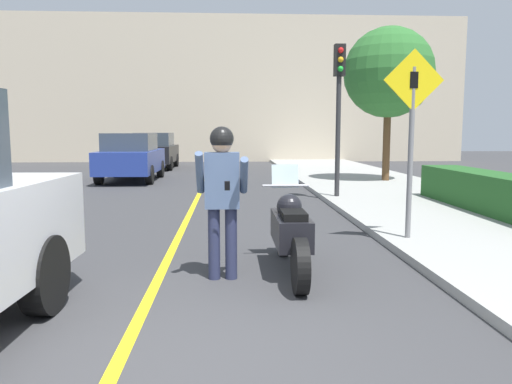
{
  "coord_description": "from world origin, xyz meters",
  "views": [
    {
      "loc": [
        0.25,
        -3.56,
        1.73
      ],
      "look_at": [
        0.58,
        2.65,
        0.98
      ],
      "focal_mm": 35.0,
      "sensor_mm": 36.0,
      "label": 1
    }
  ],
  "objects_px": {
    "person_biker": "(222,186)",
    "parked_car_black": "(155,150)",
    "traffic_light": "(339,92)",
    "street_tree": "(389,73)",
    "crossing_sign": "(412,126)",
    "parked_car_blue": "(131,157)",
    "motorcycle": "(291,232)"
  },
  "relations": [
    {
      "from": "person_biker",
      "to": "street_tree",
      "type": "bearing_deg",
      "value": 63.42
    },
    {
      "from": "person_biker",
      "to": "street_tree",
      "type": "xyz_separation_m",
      "value": [
        5.29,
        10.56,
        2.52
      ]
    },
    {
      "from": "person_biker",
      "to": "parked_car_black",
      "type": "xyz_separation_m",
      "value": [
        -3.42,
        17.99,
        -0.25
      ]
    },
    {
      "from": "person_biker",
      "to": "street_tree",
      "type": "distance_m",
      "value": 12.08
    },
    {
      "from": "motorcycle",
      "to": "traffic_light",
      "type": "height_order",
      "value": "traffic_light"
    },
    {
      "from": "parked_car_blue",
      "to": "parked_car_black",
      "type": "xyz_separation_m",
      "value": [
        -0.04,
        5.93,
        0.0
      ]
    },
    {
      "from": "traffic_light",
      "to": "parked_car_blue",
      "type": "distance_m",
      "value": 8.46
    },
    {
      "from": "crossing_sign",
      "to": "parked_car_black",
      "type": "bearing_deg",
      "value": 110.81
    },
    {
      "from": "person_biker",
      "to": "traffic_light",
      "type": "height_order",
      "value": "traffic_light"
    },
    {
      "from": "motorcycle",
      "to": "parked_car_blue",
      "type": "xyz_separation_m",
      "value": [
        -4.21,
        11.79,
        0.35
      ]
    },
    {
      "from": "person_biker",
      "to": "parked_car_blue",
      "type": "xyz_separation_m",
      "value": [
        -3.38,
        12.06,
        -0.25
      ]
    },
    {
      "from": "traffic_light",
      "to": "parked_car_black",
      "type": "distance_m",
      "value": 13.13
    },
    {
      "from": "parked_car_blue",
      "to": "motorcycle",
      "type": "bearing_deg",
      "value": -70.34
    },
    {
      "from": "person_biker",
      "to": "motorcycle",
      "type": "bearing_deg",
      "value": 17.71
    },
    {
      "from": "street_tree",
      "to": "parked_car_black",
      "type": "relative_size",
      "value": 1.19
    },
    {
      "from": "parked_car_black",
      "to": "street_tree",
      "type": "bearing_deg",
      "value": -40.47
    },
    {
      "from": "traffic_light",
      "to": "parked_car_blue",
      "type": "xyz_separation_m",
      "value": [
        -6.16,
        5.5,
        -1.85
      ]
    },
    {
      "from": "street_tree",
      "to": "crossing_sign",
      "type": "bearing_deg",
      "value": -105.46
    },
    {
      "from": "motorcycle",
      "to": "person_biker",
      "type": "height_order",
      "value": "person_biker"
    },
    {
      "from": "traffic_light",
      "to": "street_tree",
      "type": "bearing_deg",
      "value": 57.99
    },
    {
      "from": "motorcycle",
      "to": "person_biker",
      "type": "relative_size",
      "value": 1.3
    },
    {
      "from": "crossing_sign",
      "to": "street_tree",
      "type": "height_order",
      "value": "street_tree"
    },
    {
      "from": "crossing_sign",
      "to": "parked_car_blue",
      "type": "bearing_deg",
      "value": 120.62
    },
    {
      "from": "street_tree",
      "to": "parked_car_blue",
      "type": "bearing_deg",
      "value": 170.2
    },
    {
      "from": "street_tree",
      "to": "parked_car_blue",
      "type": "distance_m",
      "value": 9.22
    },
    {
      "from": "parked_car_black",
      "to": "traffic_light",
      "type": "bearing_deg",
      "value": -61.51
    },
    {
      "from": "traffic_light",
      "to": "crossing_sign",
      "type": "bearing_deg",
      "value": -89.72
    },
    {
      "from": "person_biker",
      "to": "traffic_light",
      "type": "distance_m",
      "value": 7.31
    },
    {
      "from": "traffic_light",
      "to": "street_tree",
      "type": "xyz_separation_m",
      "value": [
        2.5,
        4.0,
        0.92
      ]
    },
    {
      "from": "parked_car_blue",
      "to": "street_tree",
      "type": "bearing_deg",
      "value": -9.8
    },
    {
      "from": "motorcycle",
      "to": "person_biker",
      "type": "xyz_separation_m",
      "value": [
        -0.83,
        -0.27,
        0.61
      ]
    },
    {
      "from": "crossing_sign",
      "to": "traffic_light",
      "type": "relative_size",
      "value": 0.76
    }
  ]
}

